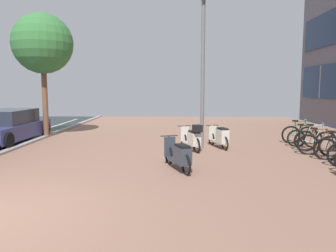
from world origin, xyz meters
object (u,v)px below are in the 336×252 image
at_px(bicycle_rack_05, 305,138).
at_px(bicycle_rack_03, 319,145).
at_px(scooter_mid, 192,138).
at_px(parked_car_far, 8,127).
at_px(scooter_near, 179,155).
at_px(bicycle_rack_06, 299,135).
at_px(bicycle_rack_04, 315,141).
at_px(scooter_far, 220,137).
at_px(lamp_post, 203,64).
at_px(street_tree, 43,44).

bearing_deg(bicycle_rack_05, bicycle_rack_03, -94.99).
relative_size(bicycle_rack_03, scooter_mid, 0.76).
height_order(scooter_mid, parked_car_far, parked_car_far).
distance_m(bicycle_rack_05, scooter_mid, 4.36).
height_order(scooter_near, scooter_mid, scooter_mid).
bearing_deg(bicycle_rack_06, bicycle_rack_05, -97.23).
bearing_deg(bicycle_rack_03, bicycle_rack_05, 85.01).
distance_m(bicycle_rack_04, scooter_far, 3.33).
bearing_deg(bicycle_rack_06, bicycle_rack_03, -95.74).
xyz_separation_m(bicycle_rack_06, parked_car_far, (-11.90, 0.17, 0.27)).
xyz_separation_m(bicycle_rack_05, parked_car_far, (-11.80, 0.97, 0.29)).
relative_size(bicycle_rack_04, scooter_far, 0.83).
distance_m(scooter_mid, parked_car_far, 7.74).
xyz_separation_m(scooter_far, parked_car_far, (-8.57, 1.27, 0.21)).
height_order(bicycle_rack_05, parked_car_far, parked_car_far).
distance_m(scooter_near, scooter_mid, 2.83).
distance_m(bicycle_rack_05, lamp_post, 4.77).
distance_m(bicycle_rack_04, parked_car_far, 12.00).
bearing_deg(street_tree, bicycle_rack_03, -19.93).
xyz_separation_m(bicycle_rack_05, bicycle_rack_06, (0.10, 0.80, 0.02)).
height_order(bicycle_rack_03, parked_car_far, parked_car_far).
distance_m(scooter_far, street_tree, 8.74).
bearing_deg(scooter_near, street_tree, 135.35).
bearing_deg(scooter_far, bicycle_rack_05, 5.33).
height_order(bicycle_rack_04, scooter_mid, bicycle_rack_04).
height_order(scooter_mid, scooter_far, scooter_mid).
bearing_deg(street_tree, bicycle_rack_04, -15.74).
bearing_deg(street_tree, scooter_far, -18.76).
bearing_deg(bicycle_rack_04, bicycle_rack_05, 94.89).
bearing_deg(scooter_far, scooter_near, -114.87).
bearing_deg(scooter_mid, parked_car_far, 166.42).
height_order(bicycle_rack_05, scooter_mid, scooter_mid).
distance_m(scooter_near, scooter_far, 3.67).
bearing_deg(scooter_near, lamp_post, 75.13).
xyz_separation_m(bicycle_rack_04, parked_car_far, (-11.87, 1.76, 0.27)).
xyz_separation_m(bicycle_rack_03, scooter_near, (-4.63, -2.04, 0.06)).
height_order(bicycle_rack_04, bicycle_rack_05, bicycle_rack_04).
relative_size(bicycle_rack_05, lamp_post, 0.23).
distance_m(bicycle_rack_03, bicycle_rack_04, 0.82).
height_order(bicycle_rack_04, bicycle_rack_06, bicycle_rack_04).
bearing_deg(bicycle_rack_06, scooter_near, -137.73).
bearing_deg(bicycle_rack_03, bicycle_rack_04, 75.41).
bearing_deg(scooter_far, scooter_mid, -152.40).
xyz_separation_m(bicycle_rack_03, parked_car_far, (-11.66, 2.56, 0.28)).
bearing_deg(parked_car_far, bicycle_rack_06, -0.83).
bearing_deg(bicycle_rack_05, parked_car_far, 175.31).
bearing_deg(bicycle_rack_04, parked_car_far, 171.54).
height_order(scooter_near, street_tree, street_tree).
relative_size(bicycle_rack_06, street_tree, 0.25).
relative_size(bicycle_rack_03, bicycle_rack_06, 0.95).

